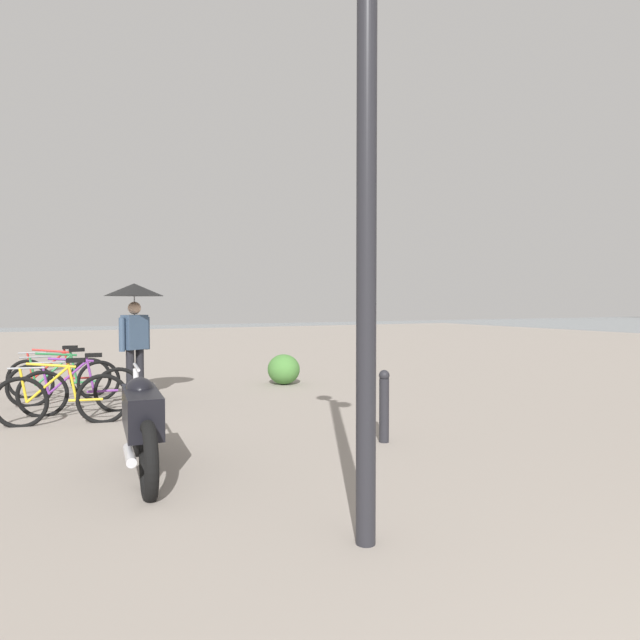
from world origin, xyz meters
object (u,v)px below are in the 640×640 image
(motorcycle, at_px, (141,422))
(bicycle_purple, at_px, (81,390))
(bicycle_yellow, at_px, (62,399))
(lamppost, at_px, (367,131))
(bicycle_green, at_px, (65,382))
(pedestrian, at_px, (134,308))
(bollard_mid, at_px, (384,405))
(bicycle_red, at_px, (59,377))

(motorcycle, xyz_separation_m, bicycle_purple, (3.28, 0.46, -0.14))
(bicycle_purple, bearing_deg, bicycle_yellow, 158.92)
(lamppost, distance_m, bicycle_purple, 6.39)
(bicycle_purple, bearing_deg, bicycle_green, 11.09)
(bicycle_green, xyz_separation_m, pedestrian, (-0.17, -1.10, 1.24))
(pedestrian, xyz_separation_m, bollard_mid, (-4.31, -2.37, -1.14))
(bicycle_purple, xyz_separation_m, bollard_mid, (-3.40, -3.26, 0.10))
(motorcycle, height_order, pedestrian, pedestrian)
(motorcycle, xyz_separation_m, bicycle_yellow, (2.61, 0.72, -0.14))
(bicycle_yellow, bearing_deg, pedestrian, -36.07)
(bicycle_purple, relative_size, bicycle_red, 1.02)
(bicycle_red, relative_size, bollard_mid, 1.97)
(bicycle_yellow, relative_size, pedestrian, 0.86)
(bicycle_green, bearing_deg, bicycle_purple, -168.91)
(bicycle_yellow, bearing_deg, lamppost, -158.87)
(bicycle_yellow, bearing_deg, bicycle_green, -1.50)
(lamppost, xyz_separation_m, bicycle_yellow, (4.97, 1.92, -2.51))
(lamppost, xyz_separation_m, motorcycle, (2.35, 1.20, -2.37))
(bicycle_red, bearing_deg, bicycle_yellow, -178.88)
(bicycle_purple, relative_size, pedestrian, 0.87)
(bicycle_yellow, xyz_separation_m, bollard_mid, (-2.74, -3.51, 0.10))
(lamppost, distance_m, bicycle_green, 7.40)
(bicycle_green, bearing_deg, bicycle_yellow, 178.50)
(motorcycle, distance_m, bicycle_purple, 3.31)
(motorcycle, distance_m, bollard_mid, 2.80)
(lamppost, relative_size, bicycle_purple, 2.46)
(bicycle_purple, distance_m, pedestrian, 1.78)
(lamppost, relative_size, bicycle_red, 2.51)
(motorcycle, distance_m, bicycle_green, 4.41)
(bicycle_yellow, relative_size, bollard_mid, 1.99)
(bicycle_yellow, distance_m, bollard_mid, 4.45)
(pedestrian, bearing_deg, bicycle_yellow, 143.93)
(motorcycle, distance_m, bicycle_red, 5.10)
(bicycle_purple, distance_m, bicycle_green, 1.10)
(bicycle_green, bearing_deg, bicycle_red, 7.67)
(bicycle_green, relative_size, bicycle_red, 1.02)
(lamppost, xyz_separation_m, bicycle_purple, (5.63, 1.66, -2.51))
(bicycle_purple, xyz_separation_m, pedestrian, (0.91, -0.89, 1.24))
(bicycle_green, height_order, bollard_mid, bicycle_green)
(lamppost, bearing_deg, bicycle_red, 14.89)
(bicycle_yellow, xyz_separation_m, bicycle_purple, (0.66, -0.26, 0.00))
(bollard_mid, bearing_deg, bicycle_green, 37.76)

